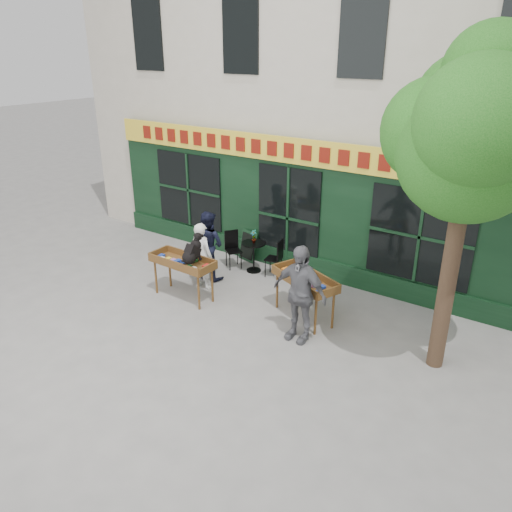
% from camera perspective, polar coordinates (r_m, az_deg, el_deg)
% --- Properties ---
extents(ground, '(80.00, 80.00, 0.00)m').
position_cam_1_polar(ground, '(10.98, -2.77, -5.56)').
color(ground, slate).
rests_on(ground, ground).
extents(building, '(14.00, 7.26, 10.00)m').
position_cam_1_polar(building, '(14.83, 11.97, 21.53)').
color(building, beige).
rests_on(building, ground).
extents(street_tree, '(3.05, 2.90, 5.60)m').
position_cam_1_polar(street_tree, '(8.22, 23.95, 13.12)').
color(street_tree, '#382619').
rests_on(street_tree, ground).
extents(book_cart_center, '(1.52, 0.66, 0.99)m').
position_cam_1_polar(book_cart_center, '(11.04, -8.40, -0.88)').
color(book_cart_center, brown).
rests_on(book_cart_center, ground).
extents(dog, '(0.36, 0.61, 0.60)m').
position_cam_1_polar(dog, '(10.60, -7.33, 0.90)').
color(dog, black).
rests_on(dog, book_cart_center).
extents(woman, '(0.58, 0.39, 1.58)m').
position_cam_1_polar(woman, '(11.49, -6.21, 0.05)').
color(woman, white).
rests_on(woman, ground).
extents(book_cart_right, '(1.62, 1.15, 0.99)m').
position_cam_1_polar(book_cart_right, '(10.15, 5.60, -2.95)').
color(book_cart_right, brown).
rests_on(book_cart_right, ground).
extents(man_right, '(1.15, 0.53, 1.93)m').
position_cam_1_polar(man_right, '(9.37, 4.97, -4.28)').
color(man_right, '#5B5B60').
rests_on(man_right, ground).
extents(bistro_table, '(0.60, 0.60, 0.76)m').
position_cam_1_polar(bistro_table, '(12.32, -0.26, 0.57)').
color(bistro_table, black).
rests_on(bistro_table, ground).
extents(bistro_chair_left, '(0.51, 0.50, 0.95)m').
position_cam_1_polar(bistro_chair_left, '(12.62, -2.72, 1.18)').
color(bistro_chair_left, black).
rests_on(bistro_chair_left, ground).
extents(bistro_chair_right, '(0.42, 0.42, 0.95)m').
position_cam_1_polar(bistro_chair_right, '(12.04, 2.41, 0.08)').
color(bistro_chair_right, black).
rests_on(bistro_chair_right, ground).
extents(potted_plant, '(0.21, 0.17, 0.34)m').
position_cam_1_polar(potted_plant, '(12.17, -0.27, 2.26)').
color(potted_plant, gray).
rests_on(potted_plant, bistro_table).
extents(man_left, '(0.82, 0.64, 1.68)m').
position_cam_1_polar(man_left, '(11.94, -5.50, 1.25)').
color(man_left, black).
rests_on(man_left, ground).
extents(chalkboard, '(0.59, 0.30, 0.79)m').
position_cam_1_polar(chalkboard, '(13.02, -0.96, 1.16)').
color(chalkboard, black).
rests_on(chalkboard, ground).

